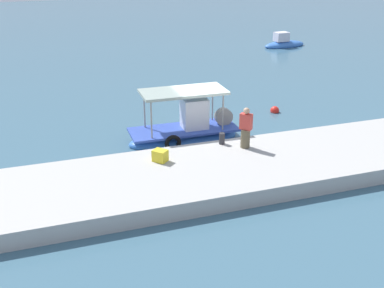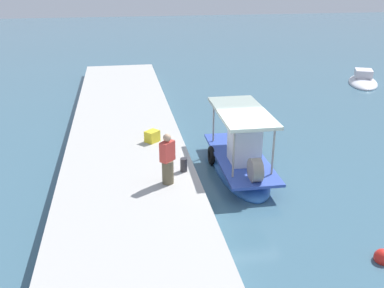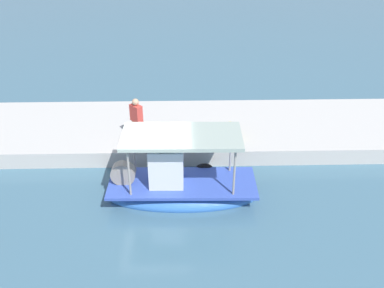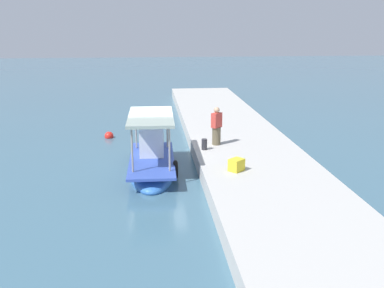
% 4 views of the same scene
% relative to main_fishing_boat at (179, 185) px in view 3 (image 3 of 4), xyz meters
% --- Properties ---
extents(ground_plane, '(120.00, 120.00, 0.00)m').
position_rel_main_fishing_boat_xyz_m(ground_plane, '(0.87, -0.21, -0.46)').
color(ground_plane, '#3E6579').
extents(dock_quay, '(36.00, 4.62, 0.63)m').
position_rel_main_fishing_boat_xyz_m(dock_quay, '(0.87, -4.14, -0.14)').
color(dock_quay, '#B6B3AE').
rests_on(dock_quay, ground_plane).
extents(main_fishing_boat, '(5.10, 1.95, 2.74)m').
position_rel_main_fishing_boat_xyz_m(main_fishing_boat, '(0.00, 0.00, 0.00)').
color(main_fishing_boat, '#326ABD').
rests_on(main_fishing_boat, ground_plane).
extents(fisherman_near_bollard, '(0.53, 0.53, 1.70)m').
position_rel_main_fishing_boat_xyz_m(fisherman_near_bollard, '(1.61, -2.89, 0.94)').
color(fisherman_near_bollard, brown).
rests_on(fisherman_near_bollard, dock_quay).
extents(mooring_bollard, '(0.24, 0.24, 0.47)m').
position_rel_main_fishing_boat_xyz_m(mooring_bollard, '(0.84, -2.25, 0.41)').
color(mooring_bollard, '#2D2D33').
rests_on(mooring_bollard, dock_quay).
extents(cargo_crate, '(0.66, 0.66, 0.46)m').
position_rel_main_fishing_boat_xyz_m(cargo_crate, '(-2.03, -3.08, 0.40)').
color(cargo_crate, yellow).
rests_on(cargo_crate, dock_quay).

